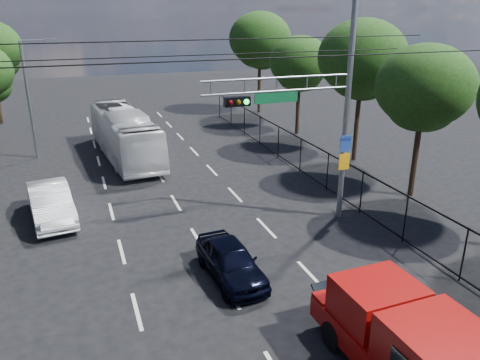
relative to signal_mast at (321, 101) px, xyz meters
name	(u,v)px	position (x,y,z in m)	size (l,w,h in m)	color
lane_markings	(167,188)	(-5.28, 6.01, -5.24)	(6.12, 38.00, 0.01)	beige
signal_mast	(321,101)	(0.00, 0.00, 0.00)	(6.43, 0.39, 9.50)	slate
streetlight_left	(31,94)	(-11.62, 14.01, -1.30)	(2.09, 0.22, 7.08)	slate
utility_wires	(185,52)	(-5.28, 0.84, 1.99)	(22.00, 5.04, 0.74)	black
fence_right	(316,164)	(2.32, 4.18, -4.21)	(0.06, 34.03, 2.00)	black
tree_right_b	(424,93)	(5.93, 1.03, -0.19)	(4.50, 4.50, 7.31)	black
tree_right_c	(362,64)	(6.53, 7.03, 0.49)	(5.10, 5.10, 8.29)	black
tree_right_d	(300,67)	(6.13, 14.03, -0.39)	(4.32, 4.32, 7.02)	black
tree_right_e	(260,43)	(6.33, 22.03, 0.69)	(5.28, 5.28, 8.58)	black
red_pickup	(413,346)	(-2.47, -9.29, -4.06)	(2.34, 6.00, 2.21)	black
navy_hatchback	(231,261)	(-4.95, -3.15, -4.59)	(1.53, 3.81, 1.30)	black
white_bus	(124,134)	(-6.57, 12.32, -3.78)	(2.46, 10.50, 2.93)	silver
white_van	(51,203)	(-10.78, 4.06, -4.47)	(1.64, 4.70, 1.55)	silver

